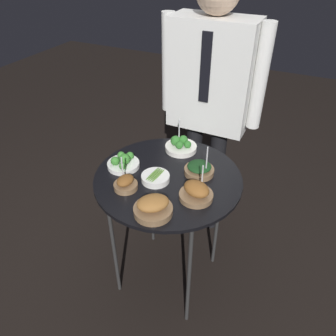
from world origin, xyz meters
name	(u,v)px	position (x,y,z in m)	size (l,w,h in m)	color
ground_plane	(168,274)	(0.00, 0.00, 0.00)	(8.00, 8.00, 0.00)	black
serving_cart	(168,185)	(0.00, 0.00, 0.71)	(0.72, 0.72, 0.76)	black
bowl_asparagus_back_right	(155,178)	(-0.04, -0.05, 0.78)	(0.14, 0.14, 0.04)	white
bowl_spinach_center	(199,169)	(0.13, 0.09, 0.79)	(0.15, 0.15, 0.17)	brown
bowl_broccoli_front_left	(181,146)	(-0.04, 0.24, 0.79)	(0.17, 0.17, 0.16)	silver
bowl_roast_back_left	(196,192)	(0.18, -0.09, 0.80)	(0.15, 0.15, 0.15)	brown
bowl_roast_front_center	(153,207)	(0.05, -0.26, 0.80)	(0.17, 0.17, 0.08)	brown
bowl_broccoli_mid_left	(123,162)	(-0.24, -0.02, 0.79)	(0.16, 0.16, 0.08)	white
bowl_roast_far_rim	(126,183)	(-0.14, -0.16, 0.79)	(0.11, 0.11, 0.15)	brown
waiter_figure	(211,89)	(0.01, 0.52, 1.02)	(0.59, 0.22, 1.60)	black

